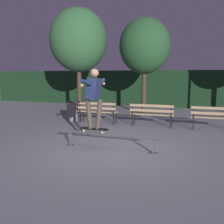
# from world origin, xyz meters

# --- Properties ---
(ground_plane) EXTENTS (90.00, 90.00, 0.00)m
(ground_plane) POSITION_xyz_m (0.00, 0.00, 0.00)
(ground_plane) COLOR gray
(hedge_backdrop) EXTENTS (24.00, 1.20, 2.18)m
(hedge_backdrop) POSITION_xyz_m (0.00, 9.83, 1.09)
(hedge_backdrop) COLOR black
(hedge_backdrop) RESTS_ON ground
(grind_rail) EXTENTS (2.77, 0.18, 0.42)m
(grind_rail) POSITION_xyz_m (0.00, 0.02, 0.32)
(grind_rail) COLOR #47474C
(grind_rail) RESTS_ON ground
(skateboard) EXTENTS (0.79, 0.22, 0.09)m
(skateboard) POSITION_xyz_m (-0.44, 0.02, 0.49)
(skateboard) COLOR black
(skateboard) RESTS_ON grind_rail
(skateboarder) EXTENTS (0.62, 1.41, 1.56)m
(skateboarder) POSITION_xyz_m (-0.43, 0.02, 1.43)
(skateboarder) COLOR black
(skateboarder) RESTS_ON skateboard
(park_bench_leftmost) EXTENTS (1.60, 0.43, 0.88)m
(park_bench_leftmost) POSITION_xyz_m (-1.68, 3.24, 0.54)
(park_bench_leftmost) COLOR black
(park_bench_leftmost) RESTS_ON ground
(park_bench_left_center) EXTENTS (1.60, 0.43, 0.88)m
(park_bench_left_center) POSITION_xyz_m (0.49, 3.24, 0.54)
(park_bench_left_center) COLOR black
(park_bench_left_center) RESTS_ON ground
(park_bench_right_center) EXTENTS (1.60, 0.43, 0.88)m
(park_bench_right_center) POSITION_xyz_m (2.67, 3.24, 0.54)
(park_bench_right_center) COLOR black
(park_bench_right_center) RESTS_ON ground
(tree_far_left) EXTENTS (2.82, 2.82, 5.16)m
(tree_far_left) POSITION_xyz_m (-3.65, 5.63, 3.59)
(tree_far_left) COLOR #3D2D23
(tree_far_left) RESTS_ON ground
(tree_behind_benches) EXTENTS (2.41, 2.41, 4.60)m
(tree_behind_benches) POSITION_xyz_m (-0.46, 6.21, 3.26)
(tree_behind_benches) COLOR #3D2D23
(tree_behind_benches) RESTS_ON ground
(trash_can) EXTENTS (0.52, 0.52, 0.80)m
(trash_can) POSITION_xyz_m (-2.92, 3.50, 0.41)
(trash_can) COLOR slate
(trash_can) RESTS_ON ground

